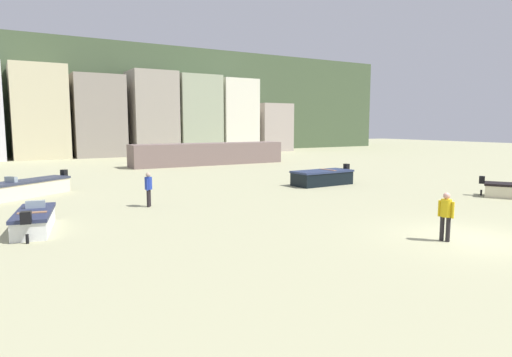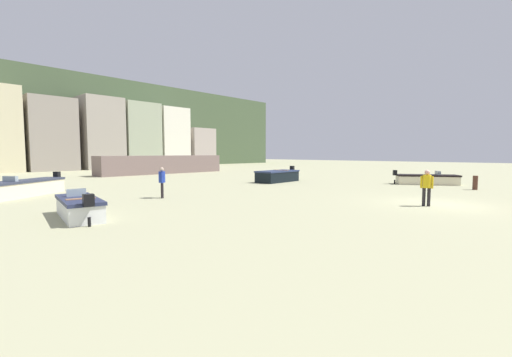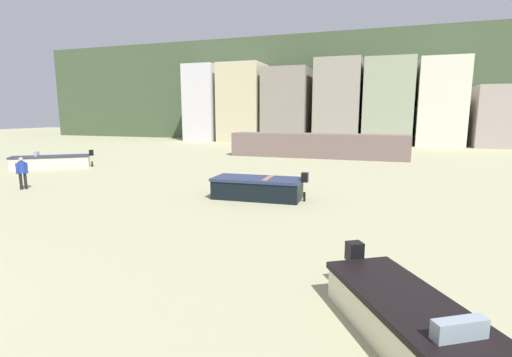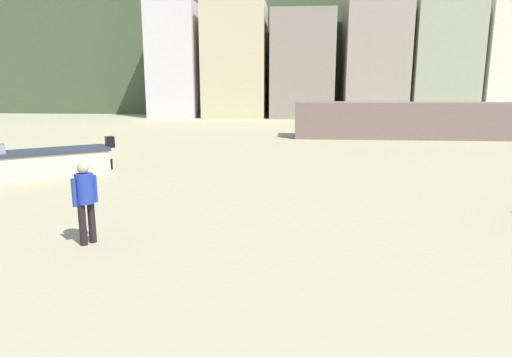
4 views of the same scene
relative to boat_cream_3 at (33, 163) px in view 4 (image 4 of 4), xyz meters
The scene contains 10 objects.
headland_hill 50.56m from the boat_cream_3, 75.89° to the left, with size 90.00×32.00×14.53m, color #415337.
harbor_pier 20.67m from the boat_cream_3, 37.54° to the left, with size 15.08×2.40×2.06m, color #75605C.
townhouse_far_left 29.78m from the boat_cream_3, 95.00° to the left, with size 4.45×5.40×10.46m, color silver.
townhouse_left 30.04m from the boat_cream_3, 83.85° to the left, with size 5.77×5.81×10.45m, color beige.
townhouse_centre_left 31.02m from the boat_cream_3, 72.08° to the left, with size 5.80×5.26×9.64m, color gray.
townhouse_centre 33.73m from the boat_cream_3, 61.16° to the left, with size 5.57×5.31×10.47m, color gray.
townhouse_centre_right 37.51m from the boat_cream_3, 53.58° to the left, with size 5.69×6.72×10.29m, color #98A185.
townhouse_right 40.62m from the boat_cream_3, 46.23° to the left, with size 5.20×5.12×10.07m, color silver.
boat_cream_3 is the anchor object (origin of this frame).
beach_walker_distant 7.80m from the boat_cream_3, 52.25° to the right, with size 0.47×0.50×1.62m.
Camera 4 is at (-3.48, 3.17, 3.06)m, focal length 31.55 mm.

